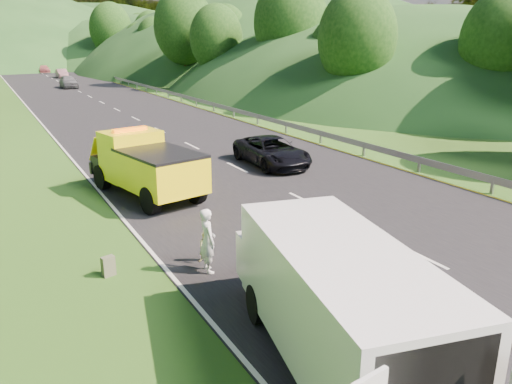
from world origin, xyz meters
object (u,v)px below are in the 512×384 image
tow_truck (145,165)px  woman (209,272)px  child (207,262)px  passing_suv (272,165)px  white_van (335,297)px  suitcase (108,266)px

tow_truck → woman: 7.82m
child → passing_suv: (7.49, 8.99, 0.00)m
tow_truck → woman: size_ratio=3.56×
tow_truck → child: size_ratio=7.09×
tow_truck → child: tow_truck is taller
white_van → suitcase: size_ratio=13.58×
tow_truck → white_van: tow_truck is taller
suitcase → tow_truck: bearing=64.9°
woman → child: woman is taller
tow_truck → passing_suv: tow_truck is taller
child → woman: bearing=-84.0°
child → white_van: bearing=-61.7°
passing_suv → suitcase: bearing=-137.8°
suitcase → child: bearing=-10.7°
tow_truck → woman: tow_truck is taller
child → suitcase: suitcase is taller
passing_suv → white_van: bearing=-114.0°
white_van → suitcase: (-3.03, 5.96, -1.16)m
woman → passing_suv: 12.28m
white_van → suitcase: bearing=129.5°
tow_truck → white_van: 12.56m
woman → white_van: bearing=-168.8°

